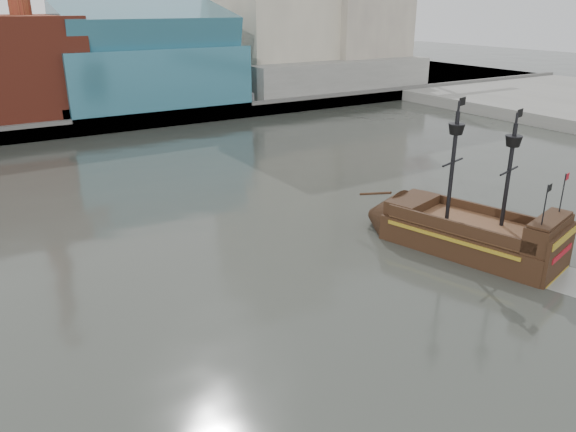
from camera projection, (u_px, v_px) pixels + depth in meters
ground at (369, 310)px, 36.50m from camera, size 400.00×400.00×0.00m
promenade_far at (66, 100)px, 109.15m from camera, size 220.00×60.00×2.00m
seawall at (107, 125)px, 85.63m from camera, size 220.00×1.00×2.60m
crane_a at (408, 1)px, 133.59m from camera, size 22.50×4.00×32.25m
crane_b at (408, 16)px, 147.53m from camera, size 19.10×4.00×26.25m
pirate_ship at (473, 238)px, 44.65m from camera, size 9.62×18.12×13.01m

